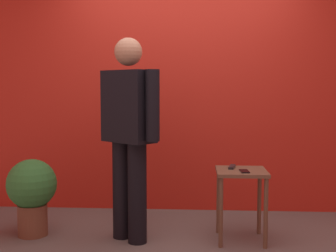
{
  "coord_description": "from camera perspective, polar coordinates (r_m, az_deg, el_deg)",
  "views": [
    {
      "loc": [
        0.12,
        -3.32,
        1.32
      ],
      "look_at": [
        -0.12,
        0.55,
        0.98
      ],
      "focal_mm": 47.45,
      "sensor_mm": 36.0,
      "label": 1
    }
  ],
  "objects": [
    {
      "name": "side_table",
      "position": [
        3.88,
        9.39,
        -7.41
      ],
      "size": [
        0.43,
        0.43,
        0.62
      ],
      "color": "brown",
      "rests_on": "ground_plane"
    },
    {
      "name": "potted_plant",
      "position": [
        4.15,
        -17.09,
        -7.92
      ],
      "size": [
        0.44,
        0.44,
        0.69
      ],
      "color": "brown",
      "rests_on": "ground_plane"
    },
    {
      "name": "tv_remote",
      "position": [
        3.93,
        8.22,
        -5.22
      ],
      "size": [
        0.08,
        0.18,
        0.02
      ],
      "primitive_type": "cube",
      "rotation": [
        0.0,
        0.0,
        -0.2
      ],
      "color": "black",
      "rests_on": "side_table"
    },
    {
      "name": "standing_person",
      "position": [
        3.78,
        -5.04,
        -0.31
      ],
      "size": [
        0.6,
        0.52,
        1.73
      ],
      "color": "black",
      "rests_on": "ground_plane"
    },
    {
      "name": "cell_phone",
      "position": [
        3.78,
        9.78,
        -5.74
      ],
      "size": [
        0.08,
        0.15,
        0.01
      ],
      "primitive_type": "cube",
      "rotation": [
        0.0,
        0.0,
        0.07
      ],
      "color": "black",
      "rests_on": "side_table"
    },
    {
      "name": "back_wall_red",
      "position": [
        4.78,
        2.08,
        9.29
      ],
      "size": [
        6.11,
        0.12,
        3.36
      ],
      "primitive_type": "cube",
      "color": "red",
      "rests_on": "ground_plane"
    }
  ]
}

